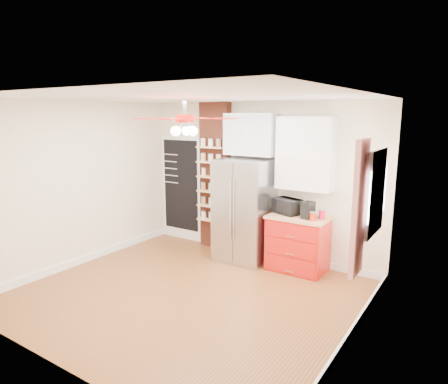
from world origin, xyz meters
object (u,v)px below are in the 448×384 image
Objects in this scene: ceiling_fan at (185,119)px; coffee_maker at (308,210)px; toaster_oven at (287,206)px; pantry_jar_oats at (204,172)px; red_cabinet at (298,243)px; canister_left at (313,217)px; fridge at (244,210)px.

ceiling_fan is 5.24× the size of coffee_maker.
toaster_oven is 3.35× the size of pantry_jar_oats.
red_cabinet is at bearing 9.17° from toaster_oven.
pantry_jar_oats is (-1.02, 1.80, -0.99)m from ceiling_fan.
canister_left is (0.51, -0.19, -0.06)m from toaster_oven.
canister_left is (1.26, -0.10, 0.09)m from fridge.
fridge is 14.19× the size of canister_left.
pantry_jar_oats is (-1.72, 0.08, 0.42)m from toaster_oven.
red_cabinet is 0.67× the size of ceiling_fan.
red_cabinet is at bearing 167.07° from coffee_maker.
ceiling_fan is at bearing -118.71° from red_cabinet.
pantry_jar_oats reaches higher than coffee_maker.
red_cabinet is at bearing 61.29° from ceiling_fan.
pantry_jar_oats is (-2.23, 0.27, 0.48)m from canister_left.
toaster_oven is at bearing 174.50° from coffee_maker.
ceiling_fan reaches higher than pantry_jar_oats.
pantry_jar_oats is (-0.97, 0.17, 0.56)m from fridge.
canister_left is (0.11, -0.07, -0.07)m from coffee_maker.
pantry_jar_oats reaches higher than toaster_oven.
fridge reaches higher than red_cabinet.
canister_left is 2.30m from pantry_jar_oats.
fridge reaches higher than coffee_maker.
fridge is 3.94× the size of toaster_oven.
coffee_maker reaches higher than red_cabinet.
toaster_oven is at bearing 67.97° from ceiling_fan.
fridge is 1.14m from pantry_jar_oats.
ceiling_fan reaches higher than canister_left.
fridge is 1.16m from coffee_maker.
canister_left is at bearing -1.52° from toaster_oven.
fridge is at bearing 175.28° from canister_left.
canister_left reaches higher than red_cabinet.
coffee_maker is 2.02× the size of pantry_jar_oats.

